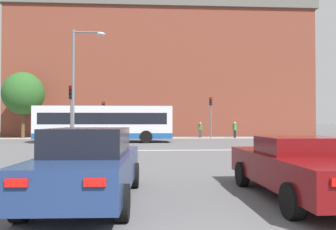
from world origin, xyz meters
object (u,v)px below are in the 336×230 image
traffic_light_near_left (71,106)px  street_lamp_junction (79,77)px  bus_crossing_lead (105,123)px  pedestrian_waiting (87,127)px  traffic_light_far_left (103,114)px  traffic_light_far_right (211,111)px  car_saloon_left (89,164)px  pedestrian_walking_west (235,129)px  pedestrian_walking_east (200,129)px  car_roadster_right (303,167)px

traffic_light_near_left → street_lamp_junction: (0.56, -0.54, 1.76)m
bus_crossing_lead → pedestrian_waiting: size_ratio=5.92×
traffic_light_far_left → bus_crossing_lead: bearing=-80.8°
traffic_light_far_right → traffic_light_far_left: bearing=-178.9°
car_saloon_left → bus_crossing_lead: bearing=98.1°
bus_crossing_lead → pedestrian_waiting: (-2.85, 7.57, -0.47)m
pedestrian_walking_west → pedestrian_walking_east: bearing=131.8°
bus_crossing_lead → car_saloon_left: bearing=-173.2°
traffic_light_far_left → street_lamp_junction: bearing=-88.6°
car_saloon_left → traffic_light_far_right: traffic_light_far_right is taller
car_saloon_left → pedestrian_walking_east: 28.26m
traffic_light_far_left → pedestrian_walking_west: size_ratio=2.18×
street_lamp_junction → pedestrian_waiting: bearing=98.7°
bus_crossing_lead → street_lamp_junction: bearing=175.3°
car_saloon_left → pedestrian_waiting: pedestrian_waiting is taller
pedestrian_waiting → street_lamp_junction: bearing=67.2°
car_roadster_right → traffic_light_far_right: (2.84, 25.84, 2.11)m
bus_crossing_lead → pedestrian_walking_east: size_ratio=6.73×
traffic_light_far_left → pedestrian_walking_west: traffic_light_far_left is taller
traffic_light_far_left → street_lamp_junction: (0.32, -12.90, 1.92)m
street_lamp_junction → pedestrian_walking_east: bearing=56.7°
pedestrian_waiting → pedestrian_walking_west: (15.36, -1.11, -0.13)m
car_saloon_left → car_roadster_right: size_ratio=0.97×
traffic_light_near_left → car_roadster_right: bearing=-58.3°
car_saloon_left → bus_crossing_lead: (-2.37, 20.00, 0.79)m
traffic_light_far_right → street_lamp_junction: (-10.48, -13.11, 1.60)m
traffic_light_near_left → pedestrian_walking_east: traffic_light_near_left is taller
street_lamp_junction → traffic_light_far_right: bearing=51.3°
bus_crossing_lead → traffic_light_near_left: 6.89m
bus_crossing_lead → street_lamp_junction: size_ratio=1.51×
bus_crossing_lead → traffic_light_far_right: size_ratio=2.63×
car_saloon_left → traffic_light_near_left: bearing=106.2°
pedestrian_walking_east → pedestrian_walking_west: pedestrian_walking_west is taller
traffic_light_near_left → traffic_light_far_left: (0.24, 12.36, -0.16)m
traffic_light_far_right → pedestrian_walking_west: 3.25m
traffic_light_far_right → traffic_light_near_left: traffic_light_far_right is taller
car_saloon_left → street_lamp_junction: 13.58m
pedestrian_waiting → car_saloon_left: bearing=69.2°
pedestrian_waiting → traffic_light_far_left: bearing=103.8°
traffic_light_far_left → pedestrian_walking_east: bearing=10.3°
bus_crossing_lead → traffic_light_near_left: size_ratio=2.81×
car_roadster_right → bus_crossing_lead: (-7.05, 19.98, 0.88)m
street_lamp_junction → pedestrian_waiting: (-2.26, 14.82, -3.30)m
car_saloon_left → traffic_light_far_left: bearing=98.6°
bus_crossing_lead → pedestrian_walking_west: bus_crossing_lead is taller
pedestrian_walking_west → bus_crossing_lead: bearing=175.2°
pedestrian_walking_west → car_saloon_left: bearing=-143.1°
car_saloon_left → street_lamp_junction: bearing=104.4°
pedestrian_waiting → pedestrian_walking_east: pedestrian_waiting is taller
traffic_light_near_left → street_lamp_junction: street_lamp_junction is taller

